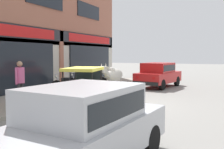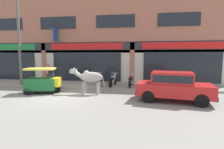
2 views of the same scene
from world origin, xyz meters
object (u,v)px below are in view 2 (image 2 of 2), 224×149
object	(u,v)px
utility_pole	(19,42)
auto_rickshaw	(43,82)
cow	(89,77)
car_0	(173,85)
motorcycle_0	(98,80)
pedestrian	(49,71)
motorcycle_1	(113,80)
motorcycle_2	(131,81)

from	to	relation	value
utility_pole	auto_rickshaw	bearing A→B (deg)	-32.93
cow	auto_rickshaw	world-z (taller)	cow
car_0	motorcycle_0	distance (m)	5.68
pedestrian	utility_pole	world-z (taller)	utility_pole
pedestrian	motorcycle_0	bearing A→B (deg)	4.89
motorcycle_0	pedestrian	size ratio (longest dim) A/B	1.12
pedestrian	utility_pole	xyz separation A→B (m)	(-1.94, -0.43, 2.12)
motorcycle_0	motorcycle_1	world-z (taller)	same
motorcycle_0	motorcycle_1	xyz separation A→B (m)	(1.10, -0.11, 0.00)
cow	motorcycle_0	bearing A→B (deg)	91.06
motorcycle_2	motorcycle_0	bearing A→B (deg)	177.56
cow	auto_rickshaw	size ratio (longest dim) A/B	1.01
car_0	motorcycle_0	world-z (taller)	car_0
car_0	motorcycle_0	size ratio (longest dim) A/B	2.12
car_0	motorcycle_0	xyz separation A→B (m)	(-4.59, 3.34, -0.29)
auto_rickshaw	car_0	bearing A→B (deg)	-6.50
cow	car_0	world-z (taller)	cow
motorcycle_2	utility_pole	distance (m)	8.40
pedestrian	utility_pole	bearing A→B (deg)	-167.58
cow	motorcycle_0	distance (m)	2.42
cow	motorcycle_1	distance (m)	2.54
car_0	motorcycle_2	bearing A→B (deg)	124.34
cow	motorcycle_0	world-z (taller)	cow
auto_rickshaw	utility_pole	xyz separation A→B (m)	(-2.72, 1.76, 2.57)
cow	car_0	size ratio (longest dim) A/B	0.57
motorcycle_2	utility_pole	size ratio (longest dim) A/B	0.29
motorcycle_0	pedestrian	xyz separation A→B (m)	(-3.61, -0.31, 0.60)
car_0	motorcycle_2	xyz separation A→B (m)	(-2.21, 3.24, -0.29)
car_0	auto_rickshaw	world-z (taller)	auto_rickshaw
motorcycle_1	motorcycle_2	world-z (taller)	same
motorcycle_0	motorcycle_2	world-z (taller)	same
pedestrian	utility_pole	size ratio (longest dim) A/B	0.26
auto_rickshaw	motorcycle_0	world-z (taller)	auto_rickshaw
cow	car_0	xyz separation A→B (m)	(4.54, -0.97, -0.19)
cow	pedestrian	xyz separation A→B (m)	(-3.65, 2.06, 0.11)
motorcycle_0	auto_rickshaw	bearing A→B (deg)	-138.57
cow	utility_pole	bearing A→B (deg)	163.72
car_0	utility_pole	xyz separation A→B (m)	(-10.13, 2.61, 2.42)
motorcycle_1	motorcycle_2	bearing A→B (deg)	0.24
cow	motorcycle_0	size ratio (longest dim) A/B	1.20
motorcycle_2	pedestrian	world-z (taller)	pedestrian
cow	auto_rickshaw	bearing A→B (deg)	-177.46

